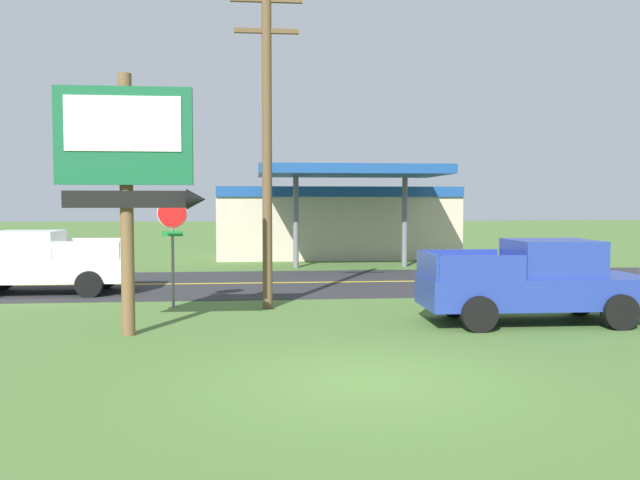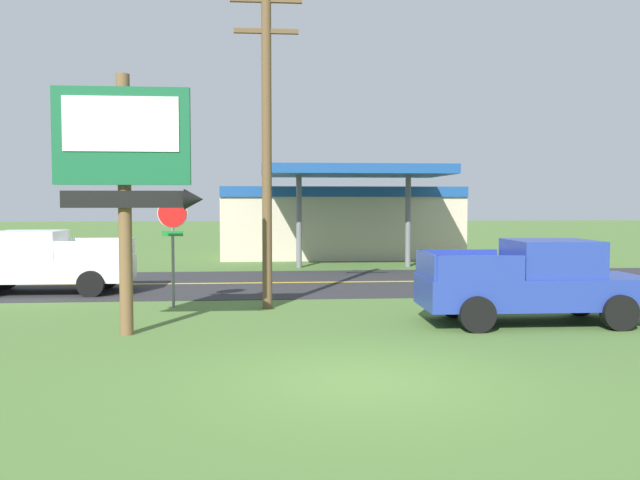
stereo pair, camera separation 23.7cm
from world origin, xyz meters
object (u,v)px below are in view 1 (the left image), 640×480
Objects in this scene: gas_station at (335,219)px; pickup_white_on_road at (41,263)px; utility_pole at (267,135)px; pickup_blue_parked_on_lawn at (535,282)px; motel_sign at (128,162)px; stop_sign at (172,233)px.

pickup_white_on_road is at bearing -129.23° from gas_station.
pickup_blue_parked_on_lawn is (6.24, -2.75, -3.64)m from utility_pole.
stop_sign is (0.42, 3.90, -1.67)m from motel_sign.
pickup_white_on_road is (-6.94, 3.52, -3.64)m from utility_pole.
motel_sign reaches higher than pickup_white_on_road.
gas_station is at bearing 97.06° from pickup_blue_parked_on_lawn.
stop_sign is at bearing -111.38° from gas_station.
stop_sign is at bearing 160.09° from pickup_blue_parked_on_lawn.
motel_sign is 1.88× the size of stop_sign.
pickup_blue_parked_on_lawn is at bearing -19.91° from stop_sign.
utility_pole reaches higher than pickup_blue_parked_on_lawn.
gas_station is 19.63m from pickup_blue_parked_on_lawn.
motel_sign is 1.06× the size of pickup_blue_parked_on_lawn.
utility_pole is 1.66× the size of pickup_white_on_road.
stop_sign is 5.47m from pickup_white_on_road.
gas_station is at bearing 77.09° from utility_pole.
pickup_white_on_road is (-4.39, 3.09, -1.06)m from stop_sign.
utility_pole is at bearing -26.91° from pickup_white_on_road.
pickup_white_on_road is at bearing 119.67° from motel_sign.
pickup_white_on_road is (-13.17, 6.27, 0.00)m from pickup_blue_parked_on_lawn.
stop_sign is at bearing 83.91° from motel_sign.
motel_sign is at bearing -175.55° from pickup_blue_parked_on_lawn.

